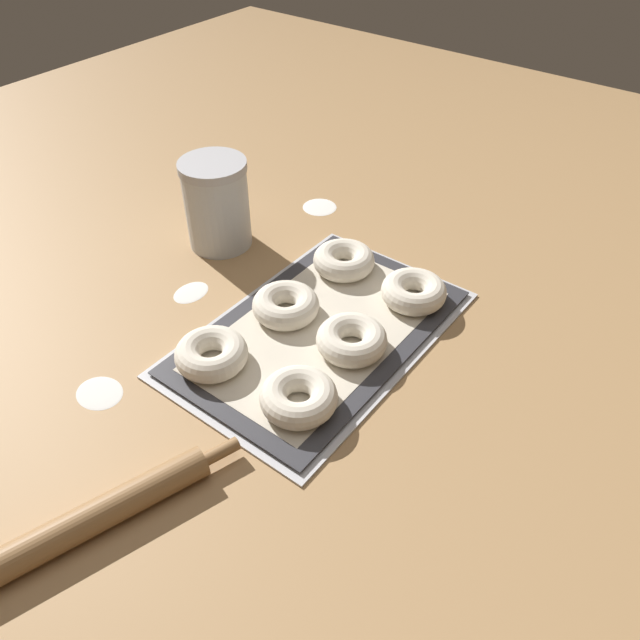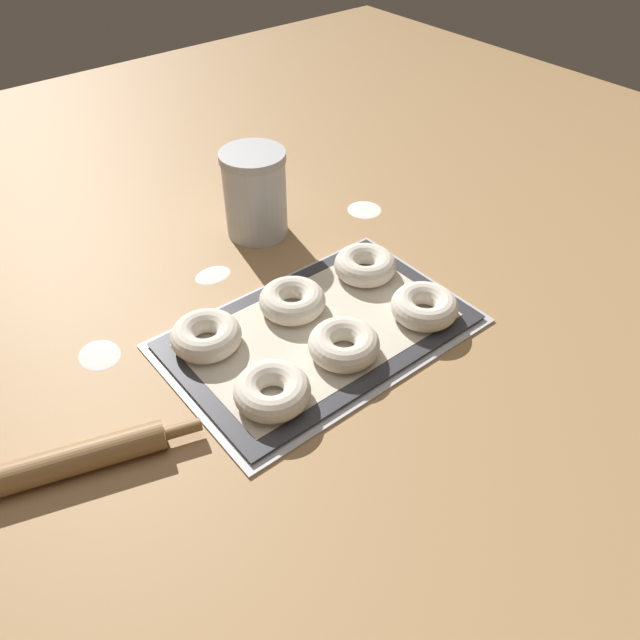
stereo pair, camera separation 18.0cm
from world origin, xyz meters
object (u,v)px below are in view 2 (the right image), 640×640
at_px(bagel_back_center, 292,300).
at_px(rolling_pin, 28,474).
at_px(bagel_front_center, 344,344).
at_px(flour_canister, 255,194).
at_px(baking_tray, 320,332).
at_px(bagel_back_right, 365,265).
at_px(bagel_front_right, 424,306).
at_px(bagel_back_left, 206,336).
at_px(bagel_front_left, 272,391).

distance_m(bagel_back_center, rolling_pin, 0.47).
relative_size(bagel_front_center, flour_canister, 0.65).
height_order(baking_tray, bagel_back_right, bagel_back_right).
xyz_separation_m(bagel_front_center, bagel_front_right, (0.16, -0.01, 0.00)).
xyz_separation_m(bagel_back_left, bagel_back_right, (0.32, -0.02, 0.00)).
relative_size(baking_tray, rolling_pin, 1.14).
distance_m(bagel_back_left, rolling_pin, 0.32).
bearing_deg(bagel_front_center, bagel_front_right, -4.90).
relative_size(bagel_back_right, flour_canister, 0.65).
bearing_deg(bagel_back_right, bagel_back_left, 176.94).
height_order(bagel_front_center, rolling_pin, bagel_front_center).
bearing_deg(rolling_pin, bagel_front_right, -8.41).
bearing_deg(bagel_back_left, baking_tray, -27.19).
xyz_separation_m(bagel_back_center, flour_canister, (0.10, 0.25, 0.06)).
distance_m(baking_tray, rolling_pin, 0.47).
bearing_deg(rolling_pin, baking_tray, -1.36).
distance_m(bagel_front_center, flour_canister, 0.40).
bearing_deg(bagel_back_left, bagel_front_right, -27.37).
bearing_deg(bagel_back_center, bagel_back_left, 174.49).
bearing_deg(rolling_pin, bagel_back_center, 6.97).
bearing_deg(flour_canister, bagel_back_right, -76.15).
height_order(bagel_back_right, flour_canister, flour_canister).
bearing_deg(rolling_pin, bagel_back_left, 13.18).
height_order(bagel_front_left, bagel_back_center, same).
height_order(bagel_front_center, flour_canister, flour_canister).
relative_size(bagel_front_left, flour_canister, 0.65).
xyz_separation_m(bagel_front_center, rolling_pin, (-0.46, 0.08, -0.01)).
bearing_deg(bagel_front_center, baking_tray, 84.02).
relative_size(baking_tray, bagel_front_left, 4.44).
height_order(bagel_front_left, bagel_front_right, same).
bearing_deg(baking_tray, bagel_front_right, -27.56).
relative_size(baking_tray, bagel_back_right, 4.44).
xyz_separation_m(bagel_back_center, rolling_pin, (-0.47, -0.06, -0.01)).
distance_m(bagel_back_right, flour_canister, 0.26).
relative_size(baking_tray, flour_canister, 2.89).
distance_m(bagel_front_left, rolling_pin, 0.33).
relative_size(bagel_front_left, bagel_back_center, 1.00).
height_order(bagel_front_left, bagel_front_center, same).
relative_size(bagel_back_center, bagel_back_right, 1.00).
bearing_deg(bagel_back_right, flour_canister, 103.85).
height_order(bagel_back_left, rolling_pin, bagel_back_left).
relative_size(bagel_back_left, bagel_back_center, 1.00).
distance_m(baking_tray, bagel_back_center, 0.07).
relative_size(bagel_front_left, rolling_pin, 0.26).
bearing_deg(baking_tray, flour_canister, 73.24).
height_order(bagel_front_right, bagel_back_center, same).
distance_m(baking_tray, bagel_front_left, 0.17).
bearing_deg(bagel_front_right, bagel_back_center, 137.05).
height_order(baking_tray, bagel_front_left, bagel_front_left).
height_order(bagel_front_center, bagel_back_right, same).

